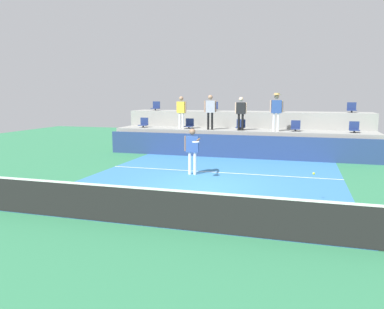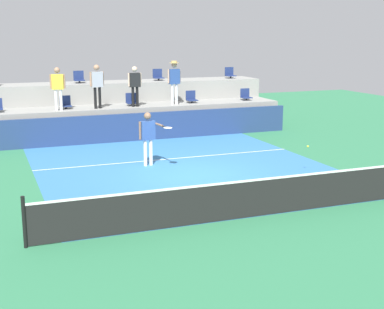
# 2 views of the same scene
# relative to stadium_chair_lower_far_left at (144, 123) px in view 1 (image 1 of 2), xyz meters

# --- Properties ---
(ground_plane) EXTENTS (40.00, 40.00, 0.00)m
(ground_plane) POSITION_rel_stadium_chair_lower_far_left_xyz_m (5.28, -7.23, -1.46)
(ground_plane) COLOR #2D754C
(court_inner_paint) EXTENTS (9.00, 10.00, 0.01)m
(court_inner_paint) POSITION_rel_stadium_chair_lower_far_left_xyz_m (5.28, -6.23, -1.46)
(court_inner_paint) COLOR teal
(court_inner_paint) RESTS_ON ground_plane
(court_service_line) EXTENTS (9.00, 0.06, 0.00)m
(court_service_line) POSITION_rel_stadium_chair_lower_far_left_xyz_m (5.28, -4.83, -1.46)
(court_service_line) COLOR white
(court_service_line) RESTS_ON ground_plane
(tennis_net) EXTENTS (10.48, 0.08, 1.07)m
(tennis_net) POSITION_rel_stadium_chair_lower_far_left_xyz_m (5.28, -11.23, -0.97)
(tennis_net) COLOR black
(tennis_net) RESTS_ON ground_plane
(sponsor_backboard) EXTENTS (13.00, 0.16, 1.10)m
(sponsor_backboard) POSITION_rel_stadium_chair_lower_far_left_xyz_m (5.28, -1.23, -0.91)
(sponsor_backboard) COLOR navy
(sponsor_backboard) RESTS_ON ground_plane
(seating_tier_lower) EXTENTS (13.00, 1.80, 1.25)m
(seating_tier_lower) POSITION_rel_stadium_chair_lower_far_left_xyz_m (5.28, 0.07, -0.84)
(seating_tier_lower) COLOR gray
(seating_tier_lower) RESTS_ON ground_plane
(seating_tier_upper) EXTENTS (13.00, 1.80, 2.10)m
(seating_tier_upper) POSITION_rel_stadium_chair_lower_far_left_xyz_m (5.28, 1.87, -0.41)
(seating_tier_upper) COLOR gray
(seating_tier_upper) RESTS_ON ground_plane
(stadium_chair_lower_far_left) EXTENTS (0.44, 0.40, 0.52)m
(stadium_chair_lower_far_left) POSITION_rel_stadium_chair_lower_far_left_xyz_m (0.00, 0.00, 0.00)
(stadium_chair_lower_far_left) COLOR #2D2D33
(stadium_chair_lower_far_left) RESTS_ON seating_tier_lower
(stadium_chair_lower_left) EXTENTS (0.44, 0.40, 0.52)m
(stadium_chair_lower_left) POSITION_rel_stadium_chair_lower_far_left_xyz_m (2.59, 0.00, 0.00)
(stadium_chair_lower_left) COLOR #2D2D33
(stadium_chair_lower_left) RESTS_ON seating_tier_lower
(stadium_chair_lower_center) EXTENTS (0.44, 0.40, 0.52)m
(stadium_chair_lower_center) POSITION_rel_stadium_chair_lower_far_left_xyz_m (5.30, 0.00, 0.00)
(stadium_chair_lower_center) COLOR #2D2D33
(stadium_chair_lower_center) RESTS_ON seating_tier_lower
(stadium_chair_lower_right) EXTENTS (0.44, 0.40, 0.52)m
(stadium_chair_lower_right) POSITION_rel_stadium_chair_lower_far_left_xyz_m (7.97, 0.00, 0.00)
(stadium_chair_lower_right) COLOR #2D2D33
(stadium_chair_lower_right) RESTS_ON seating_tier_lower
(stadium_chair_lower_far_right) EXTENTS (0.44, 0.40, 0.52)m
(stadium_chair_lower_far_right) POSITION_rel_stadium_chair_lower_far_left_xyz_m (10.60, 0.00, 0.00)
(stadium_chair_lower_far_right) COLOR #2D2D33
(stadium_chair_lower_far_right) RESTS_ON seating_tier_lower
(stadium_chair_upper_far_left) EXTENTS (0.44, 0.40, 0.52)m
(stadium_chair_upper_far_left) POSITION_rel_stadium_chair_lower_far_left_xyz_m (-0.00, 1.80, 0.85)
(stadium_chair_upper_far_left) COLOR #2D2D33
(stadium_chair_upper_far_left) RESTS_ON seating_tier_upper
(stadium_chair_upper_left) EXTENTS (0.44, 0.40, 0.52)m
(stadium_chair_upper_left) POSITION_rel_stadium_chair_lower_far_left_xyz_m (3.48, 1.80, 0.85)
(stadium_chair_upper_left) COLOR #2D2D33
(stadium_chair_upper_left) RESTS_ON seating_tier_upper
(stadium_chair_upper_right) EXTENTS (0.44, 0.40, 0.52)m
(stadium_chair_upper_right) POSITION_rel_stadium_chair_lower_far_left_xyz_m (7.05, 1.80, 0.85)
(stadium_chair_upper_right) COLOR #2D2D33
(stadium_chair_upper_right) RESTS_ON seating_tier_upper
(stadium_chair_upper_far_right) EXTENTS (0.44, 0.40, 0.52)m
(stadium_chair_upper_far_right) POSITION_rel_stadium_chair_lower_far_left_xyz_m (10.65, 1.80, 0.85)
(stadium_chair_upper_far_right) COLOR #2D2D33
(stadium_chair_upper_far_right) RESTS_ON seating_tier_upper
(tennis_player) EXTENTS (0.83, 1.19, 1.74)m
(tennis_player) POSITION_rel_stadium_chair_lower_far_left_xyz_m (4.38, -5.50, -0.40)
(tennis_player) COLOR white
(tennis_player) RESTS_ON ground_plane
(spectator_leaning_on_rail) EXTENTS (0.59, 0.27, 1.67)m
(spectator_leaning_on_rail) POSITION_rel_stadium_chair_lower_far_left_xyz_m (2.28, -0.38, 0.79)
(spectator_leaning_on_rail) COLOR white
(spectator_leaning_on_rail) RESTS_ON seating_tier_lower
(spectator_in_white) EXTENTS (0.60, 0.28, 1.74)m
(spectator_in_white) POSITION_rel_stadium_chair_lower_far_left_xyz_m (3.81, -0.38, 0.84)
(spectator_in_white) COLOR black
(spectator_in_white) RESTS_ON seating_tier_lower
(spectator_in_grey) EXTENTS (0.58, 0.24, 1.64)m
(spectator_in_grey) POSITION_rel_stadium_chair_lower_far_left_xyz_m (5.36, -0.38, 0.77)
(spectator_in_grey) COLOR black
(spectator_in_grey) RESTS_ON seating_tier_lower
(spectator_with_hat) EXTENTS (0.62, 0.49, 1.83)m
(spectator_with_hat) POSITION_rel_stadium_chair_lower_far_left_xyz_m (7.06, -0.38, 0.92)
(spectator_with_hat) COLOR white
(spectator_with_hat) RESTS_ON seating_tier_lower
(tennis_ball) EXTENTS (0.07, 0.07, 0.07)m
(tennis_ball) POSITION_rel_stadium_chair_lower_far_left_xyz_m (8.64, -8.12, -0.64)
(tennis_ball) COLOR #CCE033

